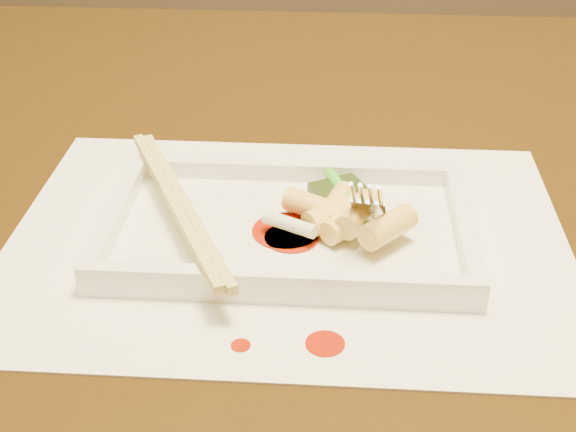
# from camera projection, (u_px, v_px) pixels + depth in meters

# --- Properties ---
(table) EXTENTS (1.40, 0.90, 0.75)m
(table) POSITION_uv_depth(u_px,v_px,m) (202.00, 277.00, 0.71)
(table) COLOR black
(table) RESTS_ON ground
(placemat) EXTENTS (0.40, 0.30, 0.00)m
(placemat) POSITION_uv_depth(u_px,v_px,m) (288.00, 238.00, 0.58)
(placemat) COLOR white
(placemat) RESTS_ON table
(sauce_splatter_a) EXTENTS (0.02, 0.02, 0.00)m
(sauce_splatter_a) POSITION_uv_depth(u_px,v_px,m) (325.00, 344.00, 0.48)
(sauce_splatter_a) COLOR #9B1904
(sauce_splatter_a) RESTS_ON placemat
(sauce_splatter_b) EXTENTS (0.01, 0.01, 0.00)m
(sauce_splatter_b) POSITION_uv_depth(u_px,v_px,m) (241.00, 345.00, 0.48)
(sauce_splatter_b) COLOR #9B1904
(sauce_splatter_b) RESTS_ON placemat
(plate_base) EXTENTS (0.26, 0.16, 0.01)m
(plate_base) POSITION_uv_depth(u_px,v_px,m) (288.00, 233.00, 0.57)
(plate_base) COLOR white
(plate_base) RESTS_ON placemat
(plate_rim_far) EXTENTS (0.26, 0.01, 0.01)m
(plate_rim_far) POSITION_uv_depth(u_px,v_px,m) (294.00, 170.00, 0.63)
(plate_rim_far) COLOR white
(plate_rim_far) RESTS_ON plate_base
(plate_rim_near) EXTENTS (0.26, 0.01, 0.01)m
(plate_rim_near) POSITION_uv_depth(u_px,v_px,m) (280.00, 281.00, 0.51)
(plate_rim_near) COLOR white
(plate_rim_near) RESTS_ON plate_base
(plate_rim_left) EXTENTS (0.01, 0.14, 0.01)m
(plate_rim_left) POSITION_uv_depth(u_px,v_px,m) (116.00, 213.00, 0.58)
(plate_rim_left) COLOR white
(plate_rim_left) RESTS_ON plate_base
(plate_rim_right) EXTENTS (0.01, 0.14, 0.01)m
(plate_rim_right) POSITION_uv_depth(u_px,v_px,m) (464.00, 226.00, 0.56)
(plate_rim_right) COLOR white
(plate_rim_right) RESTS_ON plate_base
(veg_piece) EXTENTS (0.05, 0.04, 0.01)m
(veg_piece) POSITION_uv_depth(u_px,v_px,m) (338.00, 193.00, 0.60)
(veg_piece) COLOR black
(veg_piece) RESTS_ON plate_base
(scallion_white) EXTENTS (0.04, 0.03, 0.01)m
(scallion_white) POSITION_uv_depth(u_px,v_px,m) (290.00, 224.00, 0.55)
(scallion_white) COLOR #EAEACC
(scallion_white) RESTS_ON plate_base
(scallion_green) EXTENTS (0.04, 0.08, 0.01)m
(scallion_green) POSITION_uv_depth(u_px,v_px,m) (348.00, 200.00, 0.58)
(scallion_green) COLOR green
(scallion_green) RESTS_ON plate_base
(chopstick_a) EXTENTS (0.10, 0.20, 0.01)m
(chopstick_a) POSITION_uv_depth(u_px,v_px,m) (173.00, 203.00, 0.57)
(chopstick_a) COLOR #CBBC65
(chopstick_a) RESTS_ON plate_rim_near
(chopstick_b) EXTENTS (0.10, 0.20, 0.01)m
(chopstick_b) POSITION_uv_depth(u_px,v_px,m) (184.00, 203.00, 0.57)
(chopstick_b) COLOR #CBBC65
(chopstick_b) RESTS_ON plate_rim_near
(fork) EXTENTS (0.09, 0.10, 0.14)m
(fork) POSITION_uv_depth(u_px,v_px,m) (392.00, 126.00, 0.55)
(fork) COLOR silver
(fork) RESTS_ON plate_base
(sauce_blob_0) EXTENTS (0.05, 0.05, 0.00)m
(sauce_blob_0) POSITION_uv_depth(u_px,v_px,m) (286.00, 231.00, 0.57)
(sauce_blob_0) COLOR #9B1904
(sauce_blob_0) RESTS_ON plate_base
(sauce_blob_1) EXTENTS (0.04, 0.04, 0.00)m
(sauce_blob_1) POSITION_uv_depth(u_px,v_px,m) (292.00, 238.00, 0.56)
(sauce_blob_1) COLOR #9B1904
(sauce_blob_1) RESTS_ON plate_base
(rice_cake_0) EXTENTS (0.03, 0.05, 0.02)m
(rice_cake_0) POSITION_uv_depth(u_px,v_px,m) (335.00, 207.00, 0.58)
(rice_cake_0) COLOR #FFE577
(rice_cake_0) RESTS_ON plate_base
(rice_cake_1) EXTENTS (0.05, 0.05, 0.02)m
(rice_cake_1) POSITION_uv_depth(u_px,v_px,m) (352.00, 221.00, 0.56)
(rice_cake_1) COLOR #FFE577
(rice_cake_1) RESTS_ON plate_base
(rice_cake_2) EXTENTS (0.04, 0.04, 0.02)m
(rice_cake_2) POSITION_uv_depth(u_px,v_px,m) (388.00, 227.00, 0.54)
(rice_cake_2) COLOR #FFE577
(rice_cake_2) RESTS_ON plate_base
(rice_cake_3) EXTENTS (0.05, 0.04, 0.02)m
(rice_cake_3) POSITION_uv_depth(u_px,v_px,m) (335.00, 215.00, 0.57)
(rice_cake_3) COLOR #FFE577
(rice_cake_3) RESTS_ON plate_base
(rice_cake_4) EXTENTS (0.04, 0.04, 0.02)m
(rice_cake_4) POSITION_uv_depth(u_px,v_px,m) (312.00, 206.00, 0.58)
(rice_cake_4) COLOR #FFE577
(rice_cake_4) RESTS_ON plate_base
(rice_cake_5) EXTENTS (0.03, 0.05, 0.02)m
(rice_cake_5) POSITION_uv_depth(u_px,v_px,m) (359.00, 214.00, 0.56)
(rice_cake_5) COLOR #FFE577
(rice_cake_5) RESTS_ON plate_base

